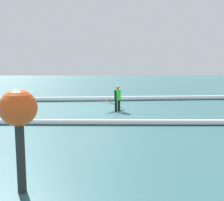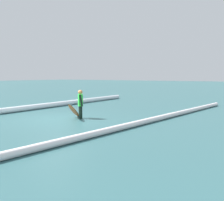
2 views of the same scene
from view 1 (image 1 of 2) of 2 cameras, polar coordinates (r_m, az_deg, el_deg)
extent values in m
plane|color=#2F5C5F|center=(14.05, -2.57, -2.03)|extent=(177.78, 177.78, 0.00)
cylinder|color=black|center=(13.13, 0.95, -1.34)|extent=(0.14, 0.14, 0.61)
cylinder|color=black|center=(13.35, 1.64, -1.20)|extent=(0.14, 0.14, 0.61)
cube|color=#2DD83F|center=(13.16, 1.31, 1.30)|extent=(0.37, 0.39, 0.59)
sphere|color=#C88148|center=(13.13, 1.31, 3.02)|extent=(0.22, 0.22, 0.22)
cylinder|color=black|center=(12.99, 0.76, 1.22)|extent=(0.09, 0.22, 0.55)
cylinder|color=black|center=(13.34, 1.84, 1.37)|extent=(0.09, 0.18, 0.56)
ellipsoid|color=#E55926|center=(13.41, 0.15, -0.75)|extent=(1.59, 0.99, 0.84)
ellipsoid|color=blue|center=(13.41, 0.15, -0.73)|extent=(1.22, 0.69, 0.68)
cylinder|color=#262626|center=(4.85, -20.59, -12.65)|extent=(0.16, 0.16, 1.28)
sphere|color=#E54C19|center=(4.63, -21.10, -1.63)|extent=(0.66, 0.66, 0.66)
cylinder|color=white|center=(17.72, -4.20, 0.41)|extent=(23.83, 1.16, 0.33)
cylinder|color=white|center=(10.43, -15.65, -4.86)|extent=(25.82, 2.02, 0.24)
camera|label=2|loc=(9.69, -68.15, 1.88)|focal=43.48mm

